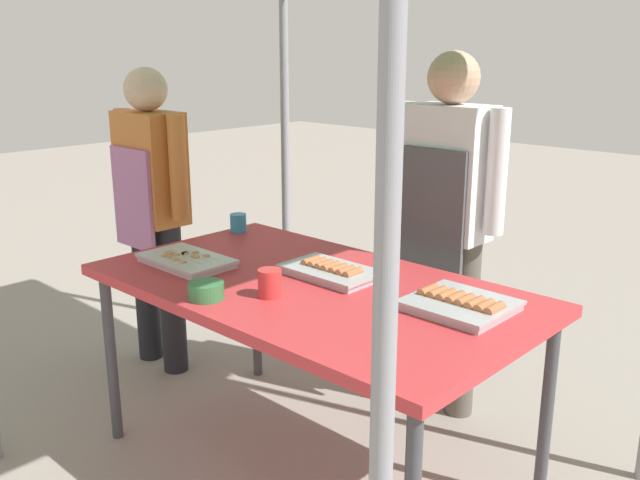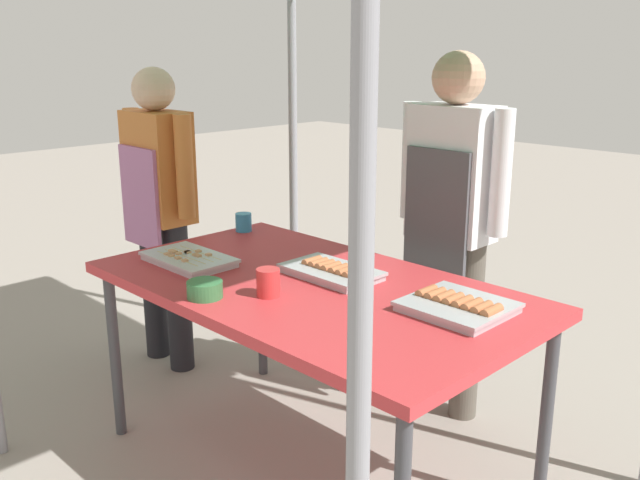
# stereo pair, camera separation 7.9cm
# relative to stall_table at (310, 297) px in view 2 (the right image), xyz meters

# --- Properties ---
(ground_plane) EXTENTS (18.00, 18.00, 0.00)m
(ground_plane) POSITION_rel_stall_table_xyz_m (0.00, 0.00, -0.70)
(ground_plane) COLOR gray
(stall_table) EXTENTS (1.60, 0.90, 0.75)m
(stall_table) POSITION_rel_stall_table_xyz_m (0.00, 0.00, 0.00)
(stall_table) COLOR #C63338
(stall_table) RESTS_ON ground
(tray_grilled_sausages) EXTENTS (0.36, 0.22, 0.05)m
(tray_grilled_sausages) POSITION_rel_stall_table_xyz_m (0.00, 0.11, 0.07)
(tray_grilled_sausages) COLOR #ADADB2
(tray_grilled_sausages) RESTS_ON stall_table
(tray_meat_skewers) EXTENTS (0.37, 0.22, 0.04)m
(tray_meat_skewers) POSITION_rel_stall_table_xyz_m (-0.50, -0.17, 0.07)
(tray_meat_skewers) COLOR silver
(tray_meat_skewers) RESTS_ON stall_table
(tray_pork_links) EXTENTS (0.31, 0.29, 0.05)m
(tray_pork_links) POSITION_rel_stall_table_xyz_m (0.53, 0.14, 0.07)
(tray_pork_links) COLOR #ADADB2
(tray_pork_links) RESTS_ON stall_table
(condiment_bowl) EXTENTS (0.12, 0.12, 0.06)m
(condiment_bowl) POSITION_rel_stall_table_xyz_m (-0.14, -0.35, 0.08)
(condiment_bowl) COLOR #33723F
(condiment_bowl) RESTS_ON stall_table
(drink_cup_near_edge) EXTENTS (0.07, 0.07, 0.08)m
(drink_cup_near_edge) POSITION_rel_stall_table_xyz_m (-0.73, 0.29, 0.09)
(drink_cup_near_edge) COLOR #338CBF
(drink_cup_near_edge) RESTS_ON stall_table
(drink_cup_by_wok) EXTENTS (0.08, 0.08, 0.10)m
(drink_cup_by_wok) POSITION_rel_stall_table_xyz_m (-0.01, -0.19, 0.10)
(drink_cup_by_wok) COLOR red
(drink_cup_by_wok) RESTS_ON stall_table
(vendor_woman) EXTENTS (0.52, 0.23, 1.55)m
(vendor_woman) POSITION_rel_stall_table_xyz_m (0.07, 0.75, 0.22)
(vendor_woman) COLOR #595147
(vendor_woman) RESTS_ON ground
(customer_nearby) EXTENTS (0.52, 0.22, 1.47)m
(customer_nearby) POSITION_rel_stall_table_xyz_m (-1.19, 0.14, 0.16)
(customer_nearby) COLOR black
(customer_nearby) RESTS_ON ground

